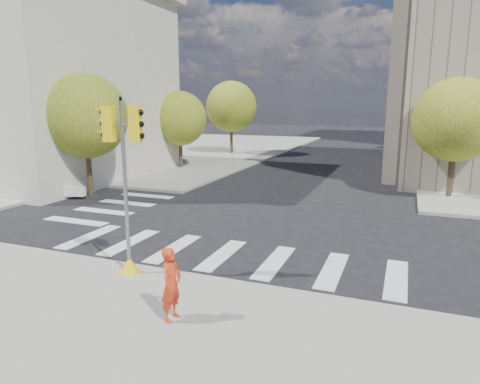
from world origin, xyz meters
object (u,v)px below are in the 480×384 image
(lamp_near, at_px, (460,108))
(planter_wall, at_px, (30,190))
(photographer, at_px, (171,284))
(lamp_far, at_px, (443,107))
(traffic_signal, at_px, (126,201))

(lamp_near, xyz_separation_m, planter_wall, (-21.00, -11.73, -4.18))
(photographer, bearing_deg, lamp_near, -19.23)
(lamp_far, bearing_deg, photographer, -101.95)
(lamp_far, bearing_deg, planter_wall, -129.22)
(lamp_far, relative_size, traffic_signal, 1.65)
(lamp_far, bearing_deg, traffic_signal, -106.68)
(lamp_far, height_order, photographer, lamp_far)
(lamp_near, distance_m, planter_wall, 24.41)
(planter_wall, bearing_deg, photographer, -48.41)
(traffic_signal, relative_size, photographer, 2.92)
(photographer, bearing_deg, lamp_far, -11.59)
(lamp_near, relative_size, lamp_far, 1.00)
(traffic_signal, height_order, planter_wall, traffic_signal)
(lamp_far, relative_size, planter_wall, 1.35)
(lamp_near, distance_m, lamp_far, 14.00)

